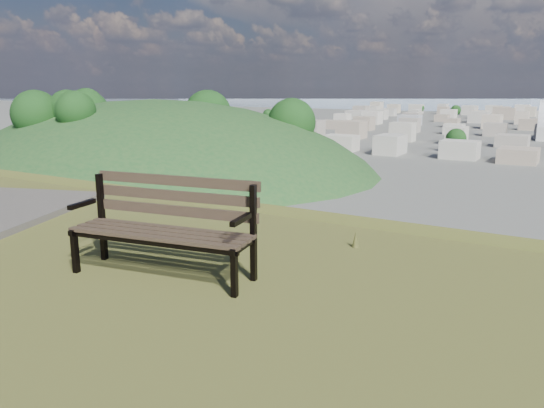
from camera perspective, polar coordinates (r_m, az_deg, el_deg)
The scene contains 3 objects.
park_bench at distance 4.98m, azimuth -11.33°, elevation -1.80°, with size 1.79×0.83×0.90m.
green_wooded_hill at distance 180.07m, azimuth -12.24°, elevation 3.96°, with size 171.45×137.16×85.73m.
city_trees at distance 323.26m, azimuth 25.14°, elevation 7.67°, with size 406.52×387.20×9.98m.
Camera 1 is at (4.42, -2.04, 26.74)m, focal length 35.00 mm.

